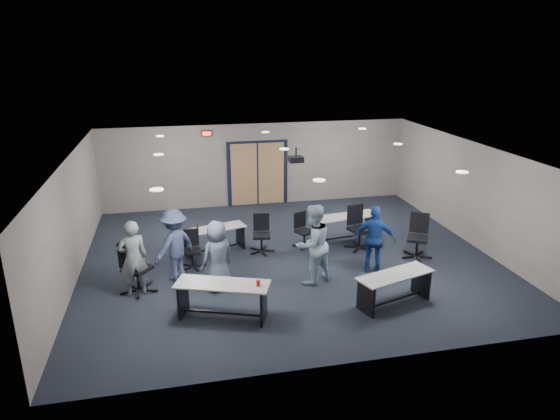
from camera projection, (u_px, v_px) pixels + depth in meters
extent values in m
plane|color=#1C222D|center=(288.00, 257.00, 12.58)|extent=(10.00, 10.00, 0.00)
cube|color=gray|center=(257.00, 165.00, 16.33)|extent=(10.00, 0.04, 2.70)
cube|color=gray|center=(353.00, 292.00, 7.99)|extent=(10.00, 0.04, 2.70)
cube|color=gray|center=(71.00, 221.00, 11.15)|extent=(0.04, 9.00, 2.70)
cube|color=gray|center=(473.00, 194.00, 13.16)|extent=(0.04, 9.00, 2.70)
cube|color=white|center=(289.00, 152.00, 11.73)|extent=(10.00, 9.00, 0.04)
cube|color=black|center=(258.00, 174.00, 16.39)|extent=(2.00, 0.06, 2.20)
cube|color=#9E6F48|center=(244.00, 175.00, 16.28)|extent=(0.85, 0.04, 2.05)
cube|color=#9E6F48|center=(271.00, 173.00, 16.47)|extent=(0.85, 0.04, 2.05)
cube|color=black|center=(207.00, 133.00, 15.61)|extent=(0.32, 0.05, 0.18)
cube|color=#FF0C0C|center=(207.00, 134.00, 15.58)|extent=(0.26, 0.02, 0.12)
cylinder|color=black|center=(296.00, 152.00, 12.29)|extent=(0.04, 0.04, 0.24)
cube|color=black|center=(296.00, 159.00, 12.35)|extent=(0.35, 0.30, 0.14)
cylinder|color=black|center=(297.00, 161.00, 12.21)|extent=(0.08, 0.03, 0.08)
cube|color=#A8A69F|center=(222.00, 284.00, 9.60)|extent=(1.91, 1.20, 0.03)
cube|color=black|center=(183.00, 298.00, 9.83)|extent=(0.24, 0.54, 0.71)
cube|color=black|center=(264.00, 304.00, 9.61)|extent=(0.24, 0.54, 0.71)
cube|color=black|center=(223.00, 313.00, 9.80)|extent=(1.53, 0.61, 0.04)
cylinder|color=red|center=(258.00, 283.00, 9.49)|extent=(0.08, 0.08, 0.12)
cube|color=#A8A69F|center=(396.00, 275.00, 10.12)|extent=(1.76, 1.03, 0.03)
cube|color=black|center=(366.00, 298.00, 9.88)|extent=(0.20, 0.50, 0.65)
cube|color=black|center=(421.00, 282.00, 10.58)|extent=(0.20, 0.50, 0.65)
cube|color=black|center=(394.00, 300.00, 10.30)|extent=(1.43, 0.49, 0.04)
cube|color=#A8A69F|center=(214.00, 228.00, 12.74)|extent=(1.68, 0.95, 0.03)
cube|color=black|center=(188.00, 245.00, 12.52)|extent=(0.18, 0.48, 0.62)
cube|color=black|center=(240.00, 235.00, 13.16)|extent=(0.18, 0.48, 0.62)
cube|color=black|center=(215.00, 248.00, 12.91)|extent=(1.38, 0.44, 0.04)
cube|color=#A8A69F|center=(346.00, 216.00, 13.47)|extent=(1.80, 0.82, 0.03)
cube|color=black|center=(320.00, 232.00, 13.32)|extent=(0.12, 0.53, 0.68)
cube|color=black|center=(371.00, 225.00, 13.84)|extent=(0.12, 0.53, 0.68)
cube|color=black|center=(346.00, 237.00, 13.66)|extent=(1.54, 0.27, 0.04)
imported|color=gray|center=(133.00, 258.00, 10.47)|extent=(0.69, 0.53, 1.68)
imported|color=slate|center=(218.00, 256.00, 10.71)|extent=(0.92, 0.81, 1.58)
imported|color=#A7C7DE|center=(313.00, 244.00, 11.01)|extent=(1.10, 1.00, 1.83)
imported|color=navy|center=(375.00, 239.00, 11.55)|extent=(1.03, 0.73, 1.63)
imported|color=#425077|center=(174.00, 245.00, 11.20)|extent=(1.22, 1.17, 1.66)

